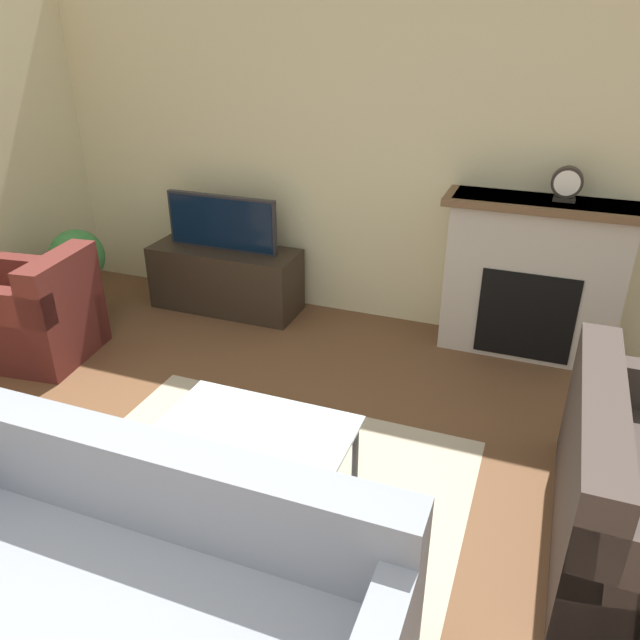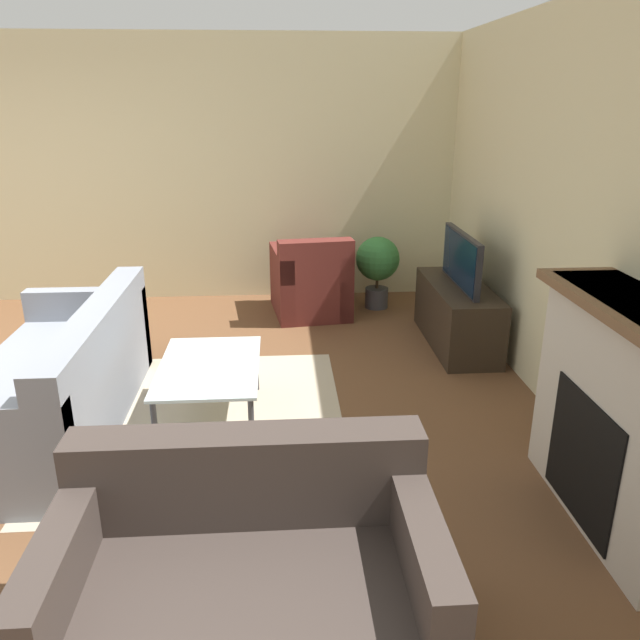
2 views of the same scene
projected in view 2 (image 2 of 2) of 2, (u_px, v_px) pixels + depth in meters
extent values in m
cube|color=beige|center=(571.00, 217.00, 4.05)|extent=(8.54, 0.06, 2.70)
cube|color=beige|center=(251.00, 171.00, 6.54)|extent=(0.06, 7.30, 2.70)
cube|color=#B7A88E|center=(206.00, 421.00, 4.25)|extent=(2.21, 1.86, 0.00)
cube|color=#BCB2A3|center=(626.00, 419.00, 3.07)|extent=(1.23, 0.38, 1.18)
cube|color=black|center=(582.00, 459.00, 3.13)|extent=(0.67, 0.01, 0.66)
cube|color=brown|center=(640.00, 310.00, 2.87)|extent=(1.35, 0.44, 0.05)
cube|color=#2D2319|center=(457.00, 315.00, 5.50)|extent=(1.28, 0.47, 0.54)
cube|color=#232328|center=(462.00, 260.00, 5.33)|extent=(0.98, 0.05, 0.46)
cube|color=black|center=(458.00, 260.00, 5.33)|extent=(0.94, 0.01, 0.42)
cube|color=gray|center=(50.00, 397.00, 4.13)|extent=(2.09, 0.92, 0.42)
cube|color=gray|center=(98.00, 338.00, 4.02)|extent=(2.09, 0.20, 0.40)
cube|color=gray|center=(89.00, 329.00, 5.01)|extent=(0.14, 0.92, 0.66)
cube|color=#3D332D|center=(248.00, 619.00, 2.38)|extent=(0.88, 1.44, 0.42)
cube|color=#3D332D|center=(248.00, 476.00, 2.56)|extent=(0.20, 1.44, 0.40)
cube|color=#3D332D|center=(70.00, 603.00, 2.29)|extent=(0.88, 0.14, 0.66)
cube|color=#3D332D|center=(418.00, 585.00, 2.38)|extent=(0.88, 0.14, 0.66)
cube|color=#5B231E|center=(310.00, 292.00, 6.35)|extent=(0.93, 0.81, 0.42)
cube|color=#5B231E|center=(316.00, 261.00, 5.91)|extent=(0.29, 0.73, 0.40)
cube|color=#5B231E|center=(338.00, 280.00, 6.36)|extent=(0.86, 0.24, 0.66)
cube|color=#5B231E|center=(282.00, 283.00, 6.25)|extent=(0.86, 0.24, 0.66)
cylinder|color=#333338|center=(178.00, 368.00, 4.61)|extent=(0.04, 0.04, 0.40)
cylinder|color=#333338|center=(155.00, 431.00, 3.74)|extent=(0.04, 0.04, 0.40)
cylinder|color=#333338|center=(256.00, 366.00, 4.65)|extent=(0.04, 0.04, 0.40)
cylinder|color=#333338|center=(252.00, 427.00, 3.77)|extent=(0.04, 0.04, 0.40)
cube|color=silver|center=(209.00, 366.00, 4.12)|extent=(1.01, 0.66, 0.02)
cylinder|color=#47474C|center=(376.00, 298.00, 6.53)|extent=(0.24, 0.24, 0.21)
cylinder|color=#4C3823|center=(377.00, 282.00, 6.47)|extent=(0.03, 0.03, 0.13)
sphere|color=#387F3D|center=(378.00, 259.00, 6.39)|extent=(0.45, 0.45, 0.45)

